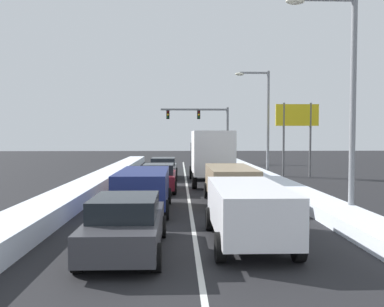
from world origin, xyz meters
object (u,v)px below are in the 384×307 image
suv_green_right_lane_fourth (205,160)px  sedan_maroon_center_lane_third (159,177)px  suv_navy_center_lane_second (143,187)px  suv_tan_right_lane_second (230,181)px  sedan_charcoal_center_lane_nearest (126,224)px  box_truck_right_lane_third (211,154)px  street_lamp_right_near (344,86)px  sedan_gray_center_lane_fourth (163,168)px  suv_white_right_lane_nearest (248,208)px  traffic_light_gantry (207,123)px  street_lamp_right_mid (263,113)px  roadside_sign_right (297,123)px

suv_green_right_lane_fourth → sedan_maroon_center_lane_third: 12.37m
suv_green_right_lane_fourth → suv_navy_center_lane_second: 18.37m
suv_tan_right_lane_second → sedan_maroon_center_lane_third: bearing=128.2°
sedan_charcoal_center_lane_nearest → box_truck_right_lane_third: bearing=77.3°
suv_navy_center_lane_second → street_lamp_right_near: 8.62m
sedan_charcoal_center_lane_nearest → sedan_gray_center_lane_fourth: bearing=89.2°
suv_navy_center_lane_second → suv_white_right_lane_nearest: bearing=-55.7°
box_truck_right_lane_third → sedan_maroon_center_lane_third: box_truck_right_lane_third is taller
street_lamp_right_near → suv_tan_right_lane_second: bearing=139.2°
traffic_light_gantry → street_lamp_right_near: 30.16m
suv_navy_center_lane_second → street_lamp_right_near: (7.53, -1.54, 3.90)m
street_lamp_right_mid → sedan_maroon_center_lane_third: bearing=-132.1°
suv_white_right_lane_nearest → sedan_charcoal_center_lane_nearest: 3.47m
suv_white_right_lane_nearest → street_lamp_right_mid: size_ratio=0.61×
box_truck_right_lane_third → street_lamp_right_mid: bearing=49.1°
sedan_charcoal_center_lane_nearest → suv_navy_center_lane_second: suv_navy_center_lane_second is taller
suv_navy_center_lane_second → street_lamp_right_mid: size_ratio=0.61×
suv_navy_center_lane_second → traffic_light_gantry: size_ratio=0.65×
suv_green_right_lane_fourth → street_lamp_right_mid: 6.68m
roadside_sign_right → suv_navy_center_lane_second: bearing=-127.3°
sedan_maroon_center_lane_third → street_lamp_right_near: street_lamp_right_near is taller
suv_navy_center_lane_second → street_lamp_right_near: street_lamp_right_near is taller
box_truck_right_lane_third → sedan_maroon_center_lane_third: 4.67m
suv_green_right_lane_fourth → traffic_light_gantry: (0.82, 10.46, 3.48)m
box_truck_right_lane_third → street_lamp_right_near: street_lamp_right_near is taller
sedan_charcoal_center_lane_nearest → suv_navy_center_lane_second: (-0.05, 5.81, 0.25)m
suv_white_right_lane_nearest → roadside_sign_right: bearing=69.8°
box_truck_right_lane_third → sedan_charcoal_center_lane_nearest: bearing=-102.7°
street_lamp_right_mid → traffic_light_gantry: bearing=103.6°
sedan_charcoal_center_lane_nearest → roadside_sign_right: (10.14, 19.20, 3.25)m
sedan_maroon_center_lane_third → roadside_sign_right: bearing=36.4°
sedan_gray_center_lane_fourth → street_lamp_right_near: bearing=-62.8°
box_truck_right_lane_third → street_lamp_right_mid: 7.35m
roadside_sign_right → suv_green_right_lane_fourth: bearing=144.7°
street_lamp_right_near → suv_navy_center_lane_second: bearing=168.5°
suv_navy_center_lane_second → street_lamp_right_mid: (7.89, 14.47, 3.78)m
suv_tan_right_lane_second → box_truck_right_lane_third: (-0.31, 7.66, 0.88)m
suv_tan_right_lane_second → box_truck_right_lane_third: bearing=92.3°
suv_tan_right_lane_second → suv_green_right_lane_fourth: bearing=90.3°
sedan_gray_center_lane_fourth → street_lamp_right_near: (7.21, -14.01, 4.16)m
sedan_charcoal_center_lane_nearest → suv_green_right_lane_fourth: bearing=81.4°
suv_white_right_lane_nearest → sedan_maroon_center_lane_third: size_ratio=1.09×
traffic_light_gantry → street_lamp_right_mid: size_ratio=0.94×
sedan_charcoal_center_lane_nearest → street_lamp_right_mid: 22.12m
street_lamp_right_near → traffic_light_gantry: bearing=95.8°
sedan_gray_center_lane_fourth → traffic_light_gantry: bearing=75.4°
sedan_charcoal_center_lane_nearest → street_lamp_right_mid: (7.84, 20.28, 4.04)m
suv_navy_center_lane_second → street_lamp_right_mid: street_lamp_right_mid is taller
suv_white_right_lane_nearest → suv_navy_center_lane_second: bearing=124.3°
suv_navy_center_lane_second → sedan_maroon_center_lane_third: 6.11m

